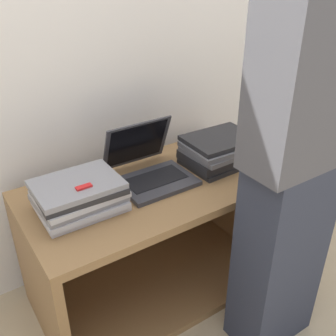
# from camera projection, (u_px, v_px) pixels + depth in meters

# --- Properties ---
(ground_plane) EXTENTS (12.00, 12.00, 0.00)m
(ground_plane) POSITION_uv_depth(u_px,v_px,m) (194.00, 326.00, 1.78)
(ground_plane) COLOR tan
(wall_back) EXTENTS (8.00, 0.05, 2.40)m
(wall_back) POSITION_uv_depth(u_px,v_px,m) (105.00, 28.00, 1.71)
(wall_back) COLOR silver
(wall_back) RESTS_ON ground_plane
(cart) EXTENTS (1.16, 0.60, 0.61)m
(cart) POSITION_uv_depth(u_px,v_px,m) (151.00, 232.00, 1.90)
(cart) COLOR olive
(cart) RESTS_ON ground_plane
(laptop_open) EXTENTS (0.32, 0.33, 0.24)m
(laptop_open) POSITION_uv_depth(u_px,v_px,m) (150.00, 169.00, 1.72)
(laptop_open) COLOR #333338
(laptop_open) RESTS_ON cart
(laptop_stack_left) EXTENTS (0.33, 0.26, 0.13)m
(laptop_stack_left) POSITION_uv_depth(u_px,v_px,m) (79.00, 196.00, 1.50)
(laptop_stack_left) COLOR #B7B7BC
(laptop_stack_left) RESTS_ON cart
(laptop_stack_right) EXTENTS (0.34, 0.26, 0.13)m
(laptop_stack_right) POSITION_uv_depth(u_px,v_px,m) (219.00, 151.00, 1.84)
(laptop_stack_right) COLOR #232326
(laptop_stack_right) RESTS_ON cart
(person) EXTENTS (0.40, 0.53, 1.75)m
(person) POSITION_uv_depth(u_px,v_px,m) (296.00, 153.00, 1.35)
(person) COLOR #2D3342
(person) RESTS_ON ground_plane
(inventory_tag) EXTENTS (0.06, 0.02, 0.01)m
(inventory_tag) POSITION_uv_depth(u_px,v_px,m) (84.00, 187.00, 1.43)
(inventory_tag) COLOR red
(inventory_tag) RESTS_ON laptop_stack_left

